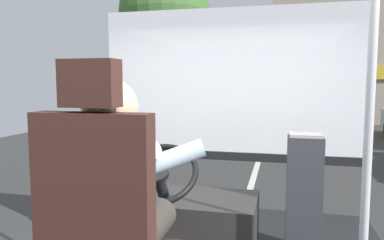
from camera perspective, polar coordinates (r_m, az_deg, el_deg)
name	(u,v)px	position (r m, az deg, el deg)	size (l,w,h in m)	color
ground	(262,150)	(10.97, 10.73, -4.50)	(18.00, 44.00, 0.06)	#343434
bus_driver	(117,192)	(1.71, -11.47, -10.76)	(0.73, 0.53, 0.79)	#332D28
steering_console	(181,220)	(2.83, -1.72, -15.18)	(1.10, 1.03, 0.85)	#282623
handrail_pole	(370,102)	(2.03, 25.74, 2.47)	(0.04, 0.04, 2.27)	#B7B7BC
fare_box	(304,195)	(2.80, 16.83, -10.99)	(0.24, 0.21, 0.88)	#333338
windshield_panel	(228,102)	(3.65, 5.50, 2.82)	(2.50, 0.08, 1.48)	silver
street_tree	(165,13)	(14.66, -4.24, 16.09)	(3.46, 3.46, 6.28)	#4C3828
shop_building	(378,61)	(21.70, 26.66, 8.11)	(10.63, 6.11, 6.05)	gray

